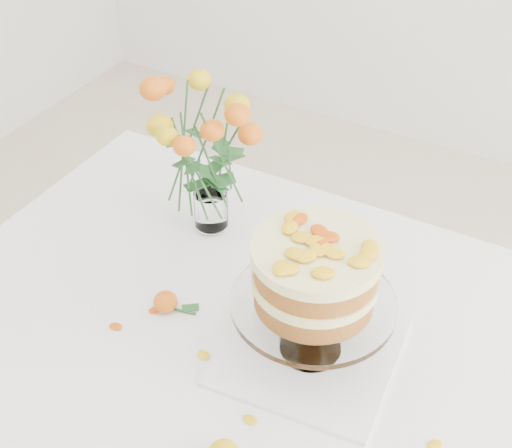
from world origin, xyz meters
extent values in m
cube|color=tan|center=(0.00, 0.00, 0.73)|extent=(1.40, 0.90, 0.04)
cylinder|color=tan|center=(-0.62, 0.37, 0.35)|extent=(0.06, 0.06, 0.71)
cube|color=white|center=(0.00, 0.00, 0.75)|extent=(1.42, 0.92, 0.01)
cube|color=white|center=(0.00, 0.46, 0.65)|extent=(1.42, 0.01, 0.20)
cube|color=white|center=(-0.71, 0.00, 0.65)|extent=(0.01, 0.92, 0.20)
cube|color=white|center=(0.04, 0.00, 0.76)|extent=(0.32, 0.32, 0.01)
cylinder|color=white|center=(0.04, 0.00, 0.83)|extent=(0.03, 0.03, 0.09)
cylinder|color=white|center=(0.04, 0.00, 0.88)|extent=(0.28, 0.28, 0.01)
cylinder|color=olive|center=(0.04, 0.00, 0.91)|extent=(0.26, 0.26, 0.04)
cylinder|color=#F9EBA1|center=(0.04, 0.00, 0.94)|extent=(0.27, 0.27, 0.02)
cylinder|color=olive|center=(0.04, 0.00, 0.97)|extent=(0.26, 0.26, 0.04)
cylinder|color=#F9EBA1|center=(0.04, 0.00, 1.00)|extent=(0.27, 0.27, 0.02)
cylinder|color=white|center=(-0.30, 0.22, 0.76)|extent=(0.06, 0.06, 0.01)
cylinder|color=white|center=(-0.30, 0.22, 0.81)|extent=(0.07, 0.07, 0.08)
ellipsoid|color=#D65A0A|center=(-0.24, -0.04, 0.78)|extent=(0.05, 0.05, 0.04)
cylinder|color=#255321|center=(-0.21, -0.03, 0.76)|extent=(0.06, 0.02, 0.00)
ellipsoid|color=yellow|center=(-0.12, -0.10, 0.76)|extent=(0.03, 0.02, 0.00)
ellipsoid|color=yellow|center=(-0.02, -0.14, 0.76)|extent=(0.03, 0.02, 0.00)
ellipsoid|color=yellow|center=(0.02, -0.18, 0.76)|extent=(0.03, 0.02, 0.00)
ellipsoid|color=yellow|center=(-0.26, -0.05, 0.76)|extent=(0.03, 0.02, 0.00)
ellipsoid|color=yellow|center=(-0.30, -0.12, 0.76)|extent=(0.03, 0.02, 0.00)
ellipsoid|color=yellow|center=(0.30, -0.08, 0.76)|extent=(0.03, 0.02, 0.00)
camera|label=1|loc=(0.37, -0.80, 1.74)|focal=50.00mm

